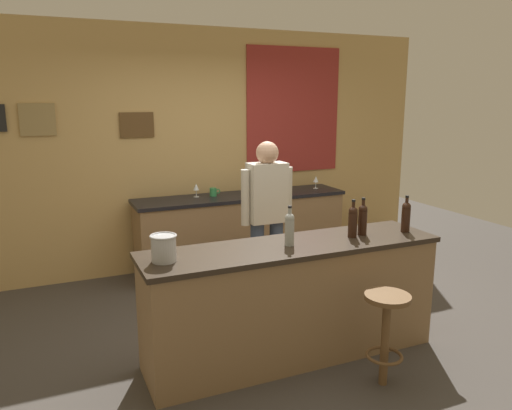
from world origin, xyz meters
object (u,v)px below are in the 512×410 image
(bar_stool, at_px, (386,324))
(wine_glass_a, at_px, (196,187))
(wine_bottle_b, at_px, (353,220))
(wine_bottle_d, at_px, (406,216))
(coffee_mug, at_px, (213,192))
(bartender, at_px, (267,214))
(wine_glass_c, at_px, (270,184))
(wine_bottle_a, at_px, (290,228))
(wine_bottle_c, at_px, (363,218))
(wine_glass_d, at_px, (316,180))
(wine_glass_b, at_px, (249,186))
(ice_bucket, at_px, (164,247))

(bar_stool, relative_size, wine_glass_a, 4.39)
(wine_bottle_b, bearing_deg, wine_bottle_d, -4.65)
(wine_bottle_d, distance_m, coffee_mug, 2.37)
(wine_glass_a, relative_size, coffee_mug, 1.24)
(bartender, height_order, wine_bottle_d, bartender)
(wine_glass_c, bearing_deg, bartender, -116.81)
(bartender, relative_size, wine_glass_c, 10.45)
(wine_bottle_a, distance_m, wine_bottle_b, 0.57)
(wine_bottle_c, bearing_deg, wine_glass_c, 86.79)
(wine_glass_d, xyz_separation_m, coffee_mug, (-1.33, 0.04, -0.06))
(wine_bottle_d, bearing_deg, bar_stool, -136.65)
(wine_glass_b, distance_m, wine_glass_d, 0.95)
(wine_bottle_b, xyz_separation_m, wine_bottle_c, (0.11, 0.03, 0.00))
(wine_glass_a, height_order, wine_glass_d, same)
(bar_stool, xyz_separation_m, coffee_mug, (-0.33, 2.75, 0.49))
(wine_bottle_a, xyz_separation_m, wine_glass_c, (0.79, 2.01, -0.05))
(wine_glass_b, bearing_deg, wine_bottle_c, -84.97)
(bartender, bearing_deg, coffee_mug, 96.12)
(wine_bottle_b, xyz_separation_m, wine_glass_a, (-0.64, 2.16, -0.05))
(wine_bottle_d, xyz_separation_m, wine_glass_a, (-1.14, 2.20, -0.05))
(coffee_mug, bearing_deg, bartender, -83.88)
(wine_bottle_b, distance_m, ice_bucket, 1.52)
(wine_bottle_a, bearing_deg, wine_bottle_c, 2.36)
(bar_stool, distance_m, wine_glass_a, 2.88)
(wine_glass_c, relative_size, coffee_mug, 1.24)
(wine_glass_d, bearing_deg, wine_bottle_b, -112.97)
(bar_stool, bearing_deg, wine_glass_b, 88.75)
(wine_bottle_d, bearing_deg, ice_bucket, 178.63)
(bar_stool, xyz_separation_m, wine_bottle_a, (-0.45, 0.62, 0.60))
(wine_glass_a, bearing_deg, wine_bottle_d, -62.70)
(wine_bottle_d, bearing_deg, wine_glass_c, 97.57)
(coffee_mug, bearing_deg, bar_stool, -83.22)
(wine_glass_a, bearing_deg, bar_stool, -79.36)
(wine_bottle_a, bearing_deg, ice_bucket, 179.40)
(ice_bucket, bearing_deg, wine_bottle_a, -0.60)
(wine_glass_c, bearing_deg, wine_bottle_c, -93.21)
(wine_bottle_a, distance_m, wine_glass_d, 2.54)
(wine_bottle_b, distance_m, wine_bottle_d, 0.50)
(wine_glass_a, bearing_deg, wine_bottle_a, -88.10)
(wine_bottle_b, distance_m, wine_glass_b, 1.99)
(bar_stool, xyz_separation_m, wine_glass_d, (1.00, 2.70, 0.55))
(bar_stool, distance_m, wine_bottle_c, 0.91)
(wine_glass_b, bearing_deg, wine_glass_a, 163.81)
(wine_glass_c, bearing_deg, bar_stool, -97.39)
(bartender, bearing_deg, ice_bucket, -142.27)
(bartender, xyz_separation_m, wine_glass_a, (-0.32, 1.22, 0.07))
(wine_bottle_b, bearing_deg, bartender, 108.59)
(ice_bucket, height_order, wine_glass_c, ice_bucket)
(wine_bottle_c, relative_size, ice_bucket, 1.63)
(bar_stool, distance_m, wine_glass_d, 2.93)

